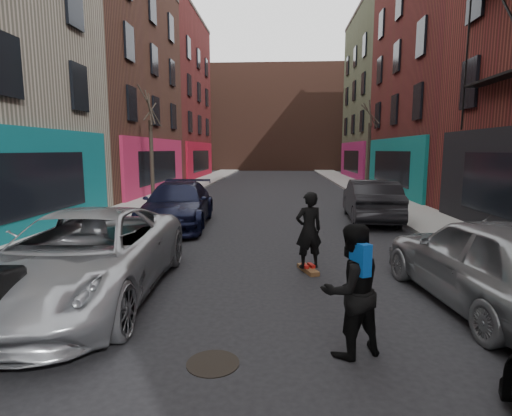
# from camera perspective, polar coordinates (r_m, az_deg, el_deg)

# --- Properties ---
(sidewalk_left) EXTENTS (2.50, 84.00, 0.13)m
(sidewalk_left) POSITION_cam_1_polar(r_m,az_deg,el_deg) (33.28, -8.24, 3.55)
(sidewalk_left) COLOR gray
(sidewalk_left) RESTS_ON ground
(sidewalk_right) EXTENTS (2.50, 84.00, 0.13)m
(sidewalk_right) POSITION_cam_1_polar(r_m,az_deg,el_deg) (33.12, 13.50, 3.39)
(sidewalk_right) COLOR gray
(sidewalk_right) RESTS_ON ground
(building_far) EXTENTS (40.00, 10.00, 14.00)m
(building_far) POSITION_cam_1_polar(r_m,az_deg,el_deg) (58.64, 3.01, 12.44)
(building_far) COLOR #47281E
(building_far) RESTS_ON ground
(tree_left_far) EXTENTS (2.00, 2.00, 6.50)m
(tree_left_far) POSITION_cam_1_polar(r_m,az_deg,el_deg) (21.55, -14.77, 9.63)
(tree_left_far) COLOR black
(tree_left_far) RESTS_ON sidewalk_left
(tree_right_far) EXTENTS (2.00, 2.00, 6.80)m
(tree_right_far) POSITION_cam_1_polar(r_m,az_deg,el_deg) (27.12, 15.87, 9.59)
(tree_right_far) COLOR black
(tree_right_far) RESTS_ON sidewalk_right
(parked_left_far) EXTENTS (3.06, 6.09, 1.65)m
(parked_left_far) POSITION_cam_1_polar(r_m,az_deg,el_deg) (8.16, -23.34, -6.30)
(parked_left_far) COLOR #9C9FA5
(parked_left_far) RESTS_ON ground
(parked_left_end) EXTENTS (2.66, 5.68, 1.60)m
(parked_left_end) POSITION_cam_1_polar(r_m,az_deg,el_deg) (14.86, -11.11, 0.48)
(parked_left_end) COLOR black
(parked_left_end) RESTS_ON ground
(parked_right_far) EXTENTS (2.59, 5.15, 1.68)m
(parked_right_far) POSITION_cam_1_polar(r_m,az_deg,el_deg) (8.15, 30.46, -6.68)
(parked_right_far) COLOR gray
(parked_right_far) RESTS_ON ground
(parked_right_end) EXTENTS (2.05, 5.06, 1.63)m
(parked_right_end) POSITION_cam_1_polar(r_m,az_deg,el_deg) (16.40, 16.06, 1.10)
(parked_right_end) COLOR black
(parked_right_end) RESTS_ON ground
(skateboard) EXTENTS (0.48, 0.83, 0.10)m
(skateboard) POSITION_cam_1_polar(r_m,az_deg,el_deg) (9.39, 7.44, -8.71)
(skateboard) COLOR brown
(skateboard) RESTS_ON ground
(skateboarder) EXTENTS (0.75, 0.61, 1.76)m
(skateboarder) POSITION_cam_1_polar(r_m,az_deg,el_deg) (9.17, 7.55, -3.14)
(skateboarder) COLOR black
(skateboarder) RESTS_ON skateboard
(pedestrian) EXTENTS (1.10, 1.01, 1.83)m
(pedestrian) POSITION_cam_1_polar(r_m,az_deg,el_deg) (5.63, 13.40, -11.32)
(pedestrian) COLOR black
(pedestrian) RESTS_ON ground
(manhole) EXTENTS (0.72, 0.72, 0.01)m
(manhole) POSITION_cam_1_polar(r_m,az_deg,el_deg) (5.66, -6.17, -21.18)
(manhole) COLOR black
(manhole) RESTS_ON ground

